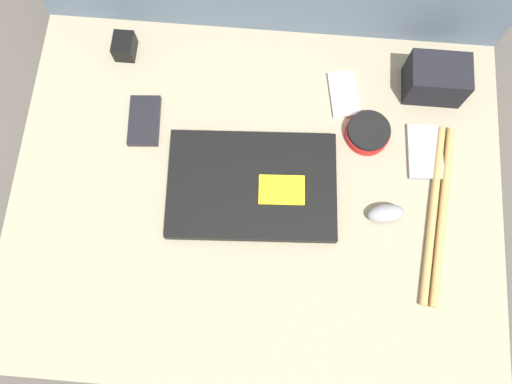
# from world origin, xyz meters

# --- Properties ---
(ground_plane) EXTENTS (8.00, 8.00, 0.00)m
(ground_plane) POSITION_xyz_m (0.00, 0.00, 0.00)
(ground_plane) COLOR #4C4742
(couch_seat) EXTENTS (0.98, 0.76, 0.13)m
(couch_seat) POSITION_xyz_m (0.00, 0.00, 0.07)
(couch_seat) COLOR gray
(couch_seat) RESTS_ON ground_plane
(laptop) EXTENTS (0.35, 0.24, 0.03)m
(laptop) POSITION_xyz_m (-0.01, 0.01, 0.14)
(laptop) COLOR black
(laptop) RESTS_ON couch_seat
(computer_mouse) EXTENTS (0.08, 0.05, 0.03)m
(computer_mouse) POSITION_xyz_m (0.26, -0.02, 0.15)
(computer_mouse) COLOR gray
(computer_mouse) RESTS_ON couch_seat
(speaker_puck) EXTENTS (0.09, 0.09, 0.03)m
(speaker_puck) POSITION_xyz_m (0.22, 0.15, 0.15)
(speaker_puck) COLOR red
(speaker_puck) RESTS_ON couch_seat
(phone_silver) EXTENTS (0.07, 0.11, 0.01)m
(phone_silver) POSITION_xyz_m (-0.24, 0.14, 0.14)
(phone_silver) COLOR black
(phone_silver) RESTS_ON couch_seat
(phone_black) EXTENTS (0.07, 0.12, 0.01)m
(phone_black) POSITION_xyz_m (0.34, 0.12, 0.14)
(phone_black) COLOR #99999E
(phone_black) RESTS_ON couch_seat
(phone_small) EXTENTS (0.07, 0.11, 0.01)m
(phone_small) POSITION_xyz_m (0.17, 0.23, 0.14)
(phone_small) COLOR silver
(phone_small) RESTS_ON couch_seat
(camera_pouch) EXTENTS (0.12, 0.08, 0.08)m
(camera_pouch) POSITION_xyz_m (0.35, 0.26, 0.17)
(camera_pouch) COLOR black
(camera_pouch) RESTS_ON couch_seat
(charger_brick) EXTENTS (0.04, 0.05, 0.04)m
(charger_brick) POSITION_xyz_m (-0.31, 0.30, 0.15)
(charger_brick) COLOR black
(charger_brick) RESTS_ON couch_seat
(drumstick_pair) EXTENTS (0.08, 0.37, 0.02)m
(drumstick_pair) POSITION_xyz_m (0.36, -0.01, 0.14)
(drumstick_pair) COLOR tan
(drumstick_pair) RESTS_ON couch_seat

